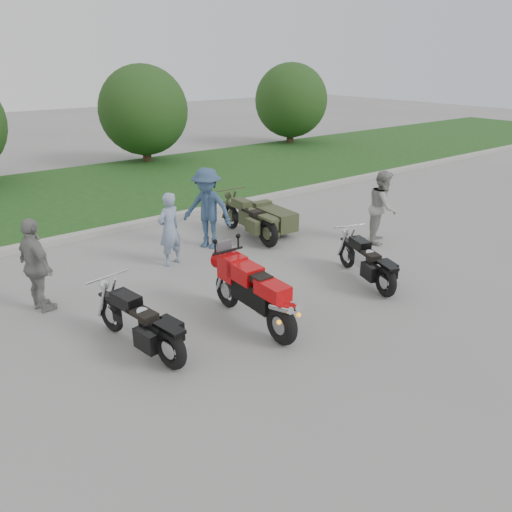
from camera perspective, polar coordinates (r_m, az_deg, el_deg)
ground at (r=8.99m, az=3.13°, el=-6.28°), size 80.00×80.00×0.00m
curb at (r=13.70m, az=-13.43°, el=3.57°), size 60.00×0.30×0.15m
grass_strip at (r=17.44m, az=-19.25°, el=6.82°), size 60.00×8.00×0.14m
tree_mid_right at (r=21.64m, az=-12.75°, el=15.93°), size 3.60×3.60×4.00m
tree_far_right at (r=26.07m, az=4.02°, el=17.31°), size 3.60×3.60×4.00m
sportbike_red at (r=8.26m, az=-0.21°, el=-4.08°), size 0.39×2.23×1.06m
cruiser_left at (r=7.84m, az=-12.85°, el=-7.77°), size 0.59×2.17×0.84m
cruiser_right at (r=10.15m, az=12.69°, el=-0.85°), size 0.78×2.01×0.80m
cruiser_sidecar at (r=12.59m, az=1.00°, el=4.24°), size 1.21×2.36×0.91m
person_stripe at (r=10.82m, az=-9.88°, el=3.04°), size 0.66×0.52×1.61m
person_grey at (r=12.42m, az=14.27°, el=5.48°), size 1.07×1.03×1.75m
person_denim at (r=11.68m, az=-5.59°, el=5.42°), size 1.22×1.42×1.90m
person_back at (r=9.46m, az=-23.83°, el=-1.03°), size 0.62×1.07×1.71m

